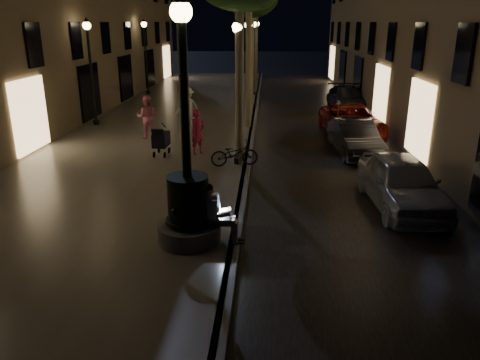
# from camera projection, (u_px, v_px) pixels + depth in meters

# --- Properties ---
(ground) EXTENTS (120.00, 120.00, 0.00)m
(ground) POSITION_uv_depth(u_px,v_px,m) (253.00, 126.00, 22.71)
(ground) COLOR black
(ground) RESTS_ON ground
(cobble_lane) EXTENTS (6.00, 45.00, 0.02)m
(cobble_lane) POSITION_uv_depth(u_px,v_px,m) (315.00, 127.00, 22.54)
(cobble_lane) COLOR black
(cobble_lane) RESTS_ON ground
(promenade) EXTENTS (8.00, 45.00, 0.20)m
(promenade) POSITION_uv_depth(u_px,v_px,m) (172.00, 123.00, 22.91)
(promenade) COLOR #66625A
(promenade) RESTS_ON ground
(curb_strip) EXTENTS (0.25, 45.00, 0.20)m
(curb_strip) POSITION_uv_depth(u_px,v_px,m) (253.00, 124.00, 22.68)
(curb_strip) COLOR #59595B
(curb_strip) RESTS_ON ground
(fountain_lamppost) EXTENTS (1.40, 1.40, 5.21)m
(fountain_lamppost) POSITION_uv_depth(u_px,v_px,m) (188.00, 198.00, 10.09)
(fountain_lamppost) COLOR #59595B
(fountain_lamppost) RESTS_ON promenade
(seated_man_laptop) EXTENTS (0.97, 0.33, 1.34)m
(seated_man_laptop) POSITION_uv_depth(u_px,v_px,m) (216.00, 211.00, 10.16)
(seated_man_laptop) COLOR tan
(seated_man_laptop) RESTS_ON promenade
(lamp_curb_a) EXTENTS (0.36, 0.36, 4.81)m
(lamp_curb_a) POSITION_uv_depth(u_px,v_px,m) (238.00, 73.00, 15.07)
(lamp_curb_a) COLOR black
(lamp_curb_a) RESTS_ON promenade
(lamp_curb_b) EXTENTS (0.36, 0.36, 4.81)m
(lamp_curb_b) POSITION_uv_depth(u_px,v_px,m) (248.00, 56.00, 22.64)
(lamp_curb_b) COLOR black
(lamp_curb_b) RESTS_ON promenade
(lamp_curb_c) EXTENTS (0.36, 0.36, 4.81)m
(lamp_curb_c) POSITION_uv_depth(u_px,v_px,m) (254.00, 47.00, 30.20)
(lamp_curb_c) COLOR black
(lamp_curb_c) RESTS_ON promenade
(lamp_curb_d) EXTENTS (0.36, 0.36, 4.81)m
(lamp_curb_d) POSITION_uv_depth(u_px,v_px,m) (257.00, 42.00, 37.76)
(lamp_curb_d) COLOR black
(lamp_curb_d) RESTS_ON promenade
(lamp_left_b) EXTENTS (0.36, 0.36, 4.81)m
(lamp_left_b) POSITION_uv_depth(u_px,v_px,m) (90.00, 58.00, 21.14)
(lamp_left_b) COLOR black
(lamp_left_b) RESTS_ON promenade
(lamp_left_c) EXTENTS (0.36, 0.36, 4.81)m
(lamp_left_c) POSITION_uv_depth(u_px,v_px,m) (145.00, 47.00, 30.60)
(lamp_left_c) COLOR black
(lamp_left_c) RESTS_ON promenade
(stroller) EXTENTS (0.52, 1.15, 1.17)m
(stroller) POSITION_uv_depth(u_px,v_px,m) (161.00, 140.00, 16.82)
(stroller) COLOR black
(stroller) RESTS_ON promenade
(car_front) EXTENTS (1.91, 4.24, 1.41)m
(car_front) POSITION_uv_depth(u_px,v_px,m) (402.00, 182.00, 12.60)
(car_front) COLOR #9C9EA4
(car_front) RESTS_ON ground
(car_second) EXTENTS (1.67, 3.99, 1.28)m
(car_second) POSITION_uv_depth(u_px,v_px,m) (355.00, 138.00, 17.66)
(car_second) COLOR black
(car_second) RESTS_ON ground
(car_third) EXTENTS (2.51, 5.01, 1.36)m
(car_third) POSITION_uv_depth(u_px,v_px,m) (351.00, 121.00, 20.50)
(car_third) COLOR maroon
(car_third) RESTS_ON ground
(car_rear) EXTENTS (1.98, 4.52, 1.29)m
(car_rear) POSITION_uv_depth(u_px,v_px,m) (347.00, 98.00, 26.85)
(car_rear) COLOR #29292D
(car_rear) RESTS_ON ground
(pedestrian_red) EXTENTS (0.69, 0.71, 1.65)m
(pedestrian_red) POSITION_uv_depth(u_px,v_px,m) (198.00, 132.00, 16.94)
(pedestrian_red) COLOR #B22346
(pedestrian_red) RESTS_ON promenade
(pedestrian_pink) EXTENTS (0.97, 0.82, 1.79)m
(pedestrian_pink) POSITION_uv_depth(u_px,v_px,m) (147.00, 117.00, 19.27)
(pedestrian_pink) COLOR #C76981
(pedestrian_pink) RESTS_ON promenade
(pedestrian_white) EXTENTS (1.29, 1.21, 1.75)m
(pedestrian_white) POSITION_uv_depth(u_px,v_px,m) (188.00, 106.00, 21.78)
(pedestrian_white) COLOR silver
(pedestrian_white) RESTS_ON promenade
(bicycle) EXTENTS (1.70, 0.94, 0.84)m
(bicycle) POSITION_uv_depth(u_px,v_px,m) (235.00, 154.00, 15.67)
(bicycle) COLOR black
(bicycle) RESTS_ON promenade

